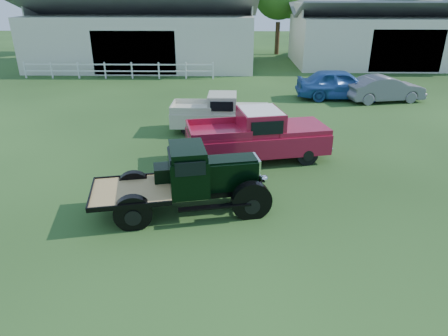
# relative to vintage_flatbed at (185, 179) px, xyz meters

# --- Properties ---
(ground) EXTENTS (120.00, 120.00, 0.00)m
(ground) POSITION_rel_vintage_flatbed_xyz_m (0.91, -0.53, -0.99)
(ground) COLOR #1D3716
(shed_left) EXTENTS (18.80, 10.20, 5.60)m
(shed_left) POSITION_rel_vintage_flatbed_xyz_m (-6.09, 25.47, 1.81)
(shed_left) COLOR beige
(shed_left) RESTS_ON ground
(shed_right) EXTENTS (16.80, 9.20, 5.20)m
(shed_right) POSITION_rel_vintage_flatbed_xyz_m (14.91, 26.47, 1.61)
(shed_right) COLOR beige
(shed_right) RESTS_ON ground
(fence_rail) EXTENTS (14.20, 0.16, 1.20)m
(fence_rail) POSITION_rel_vintage_flatbed_xyz_m (-7.09, 19.47, -0.39)
(fence_rail) COLOR white
(fence_rail) RESTS_ON ground
(tree_c) EXTENTS (5.40, 5.40, 9.00)m
(tree_c) POSITION_rel_vintage_flatbed_xyz_m (5.91, 32.47, 3.51)
(tree_c) COLOR #255416
(tree_c) RESTS_ON ground
(tree_d) EXTENTS (6.00, 6.00, 10.00)m
(tree_d) POSITION_rel_vintage_flatbed_xyz_m (18.91, 33.47, 4.01)
(tree_d) COLOR #255416
(tree_d) RESTS_ON ground
(vintage_flatbed) EXTENTS (5.29, 2.95, 1.98)m
(vintage_flatbed) POSITION_rel_vintage_flatbed_xyz_m (0.00, 0.00, 0.00)
(vintage_flatbed) COLOR black
(vintage_flatbed) RESTS_ON ground
(red_pickup) EXTENTS (5.73, 3.17, 1.97)m
(red_pickup) POSITION_rel_vintage_flatbed_xyz_m (2.28, 3.92, -0.00)
(red_pickup) COLOR maroon
(red_pickup) RESTS_ON ground
(white_pickup) EXTENTS (4.64, 1.85, 1.70)m
(white_pickup) POSITION_rel_vintage_flatbed_xyz_m (0.80, 7.33, -0.14)
(white_pickup) COLOR beige
(white_pickup) RESTS_ON ground
(misc_car_blue) EXTENTS (5.16, 2.11, 1.75)m
(misc_car_blue) POSITION_rel_vintage_flatbed_xyz_m (7.78, 13.60, -0.11)
(misc_car_blue) COLOR #2A57A1
(misc_car_blue) RESTS_ON ground
(misc_car_grey) EXTENTS (4.74, 2.45, 1.49)m
(misc_car_grey) POSITION_rel_vintage_flatbed_xyz_m (10.23, 12.99, -0.24)
(misc_car_grey) COLOR slate
(misc_car_grey) RESTS_ON ground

